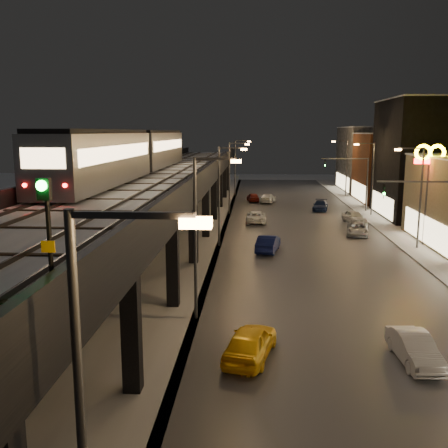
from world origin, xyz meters
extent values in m
cube|color=#46474D|center=(7.50, 35.00, 0.03)|extent=(17.00, 120.00, 0.06)
cube|color=#9FA1A8|center=(17.50, 35.00, 0.07)|extent=(4.00, 120.00, 0.14)
cube|color=#9FA1A8|center=(-6.00, 35.00, 0.03)|extent=(11.00, 120.00, 0.06)
cube|color=black|center=(-6.00, 32.00, 5.80)|extent=(9.00, 100.00, 1.00)
cube|color=black|center=(-2.30, 5.00, 2.65)|extent=(0.70, 0.70, 5.30)
cube|color=black|center=(-6.00, 5.00, 5.15)|extent=(8.00, 0.60, 0.50)
cube|color=black|center=(-9.70, 15.00, 2.65)|extent=(0.70, 0.70, 5.30)
cube|color=black|center=(-2.30, 15.00, 2.65)|extent=(0.70, 0.70, 5.30)
cube|color=black|center=(-6.00, 15.00, 5.15)|extent=(8.00, 0.60, 0.50)
cube|color=black|center=(-9.70, 25.00, 2.65)|extent=(0.70, 0.70, 5.30)
cube|color=black|center=(-2.30, 25.00, 2.65)|extent=(0.70, 0.70, 5.30)
cube|color=black|center=(-6.00, 25.00, 5.15)|extent=(8.00, 0.60, 0.50)
cube|color=black|center=(-9.70, 35.00, 2.65)|extent=(0.70, 0.70, 5.30)
cube|color=black|center=(-2.30, 35.00, 2.65)|extent=(0.70, 0.70, 5.30)
cube|color=black|center=(-6.00, 35.00, 5.15)|extent=(8.00, 0.60, 0.50)
cube|color=black|center=(-9.70, 45.00, 2.65)|extent=(0.70, 0.70, 5.30)
cube|color=black|center=(-2.30, 45.00, 2.65)|extent=(0.70, 0.70, 5.30)
cube|color=black|center=(-6.00, 45.00, 5.15)|extent=(8.00, 0.60, 0.50)
cube|color=black|center=(-9.70, 55.00, 2.65)|extent=(0.70, 0.70, 5.30)
cube|color=black|center=(-2.30, 55.00, 2.65)|extent=(0.70, 0.70, 5.30)
cube|color=black|center=(-6.00, 55.00, 5.15)|extent=(8.00, 0.60, 0.50)
cube|color=black|center=(-9.70, 65.00, 2.65)|extent=(0.70, 0.70, 5.30)
cube|color=black|center=(-2.30, 65.00, 2.65)|extent=(0.70, 0.70, 5.30)
cube|color=black|center=(-6.00, 65.00, 5.15)|extent=(8.00, 0.60, 0.50)
cube|color=black|center=(-9.70, 75.00, 2.65)|extent=(0.70, 0.70, 5.30)
cube|color=black|center=(-2.30, 75.00, 2.65)|extent=(0.70, 0.70, 5.30)
cube|color=black|center=(-6.00, 75.00, 5.15)|extent=(8.00, 0.60, 0.50)
cube|color=#B2B7C1|center=(-6.00, 32.00, 6.38)|extent=(8.40, 100.00, 0.16)
cube|color=#332D28|center=(-9.22, 32.00, 6.54)|extent=(0.08, 98.00, 0.16)
cube|color=#332D28|center=(-7.78, 32.00, 6.54)|extent=(0.08, 98.00, 0.16)
cube|color=#332D28|center=(-4.72, 32.00, 6.54)|extent=(0.08, 98.00, 0.16)
cube|color=#332D28|center=(-3.28, 32.00, 6.54)|extent=(0.08, 98.00, 0.16)
cube|color=black|center=(-6.00, 18.00, 6.49)|extent=(7.80, 0.24, 0.06)
cube|color=black|center=(-6.00, 34.00, 6.49)|extent=(7.80, 0.24, 0.06)
cube|color=black|center=(-6.00, 50.00, 6.49)|extent=(7.80, 0.24, 0.06)
cube|color=black|center=(-6.00, 66.00, 6.49)|extent=(7.80, 0.24, 0.06)
cube|color=black|center=(-1.65, 32.00, 6.85)|extent=(0.30, 100.00, 1.10)
cube|color=black|center=(-10.35, 32.00, 6.85)|extent=(0.30, 100.00, 1.10)
cube|color=beige|center=(17.95, 32.00, 1.60)|extent=(0.10, 12.00, 2.40)
cube|color=black|center=(24.00, 48.00, 7.00)|extent=(12.00, 13.00, 14.00)
cube|color=beige|center=(17.95, 48.00, 1.60)|extent=(0.10, 10.40, 2.40)
cube|color=#B2B7C1|center=(24.00, 48.00, 14.08)|extent=(12.20, 13.20, 0.16)
cube|color=brown|center=(24.00, 62.00, 5.00)|extent=(12.00, 12.00, 10.00)
cube|color=beige|center=(17.95, 62.00, 1.60)|extent=(0.10, 9.60, 2.40)
cube|color=#B2B7C1|center=(24.00, 62.00, 10.08)|extent=(12.20, 12.20, 0.16)
cube|color=#3F3F3F|center=(24.00, 76.00, 5.50)|extent=(12.00, 16.00, 11.00)
cube|color=beige|center=(17.95, 76.00, 1.60)|extent=(0.10, 12.80, 2.40)
cube|color=#B2B7C1|center=(24.00, 76.00, 11.08)|extent=(12.20, 16.20, 0.16)
cylinder|color=#38383A|center=(-0.70, -5.00, 4.50)|extent=(0.18, 0.18, 9.00)
cube|color=#38383A|center=(0.40, -5.00, 8.90)|extent=(2.20, 0.12, 0.12)
cube|color=#FFA956|center=(1.50, -5.00, 8.78)|extent=(0.55, 0.28, 0.18)
cylinder|color=#38383A|center=(-0.70, 13.00, 4.50)|extent=(0.18, 0.18, 9.00)
cube|color=#38383A|center=(0.40, 13.00, 8.90)|extent=(2.20, 0.12, 0.12)
cube|color=#FFA956|center=(1.50, 13.00, 8.78)|extent=(0.55, 0.28, 0.18)
cylinder|color=#38383A|center=(-0.70, 31.00, 4.50)|extent=(0.18, 0.18, 9.00)
cube|color=#38383A|center=(0.40, 31.00, 8.90)|extent=(2.20, 0.12, 0.12)
cube|color=#FFA956|center=(1.50, 31.00, 8.78)|extent=(0.55, 0.28, 0.18)
cylinder|color=#38383A|center=(17.00, 31.00, 4.50)|extent=(0.18, 0.18, 9.00)
cube|color=#38383A|center=(15.90, 31.00, 8.90)|extent=(2.20, 0.12, 0.12)
cube|color=#FFA956|center=(14.80, 31.00, 8.78)|extent=(0.55, 0.28, 0.18)
cylinder|color=#38383A|center=(-0.70, 49.00, 4.50)|extent=(0.18, 0.18, 9.00)
cube|color=#38383A|center=(0.40, 49.00, 8.90)|extent=(2.20, 0.12, 0.12)
cube|color=#FFA956|center=(1.50, 49.00, 8.78)|extent=(0.55, 0.28, 0.18)
cylinder|color=#38383A|center=(17.00, 49.00, 4.50)|extent=(0.18, 0.18, 9.00)
cube|color=#38383A|center=(15.90, 49.00, 8.90)|extent=(2.20, 0.12, 0.12)
cube|color=#FFA956|center=(14.80, 49.00, 8.78)|extent=(0.55, 0.28, 0.18)
cylinder|color=#38383A|center=(-0.70, 67.00, 4.50)|extent=(0.18, 0.18, 9.00)
cube|color=#38383A|center=(0.40, 67.00, 8.90)|extent=(2.20, 0.12, 0.12)
cube|color=#FFA956|center=(1.50, 67.00, 8.78)|extent=(0.55, 0.28, 0.18)
cylinder|color=#38383A|center=(17.00, 67.00, 4.50)|extent=(0.18, 0.18, 9.00)
cube|color=#38383A|center=(15.90, 67.00, 8.90)|extent=(2.20, 0.12, 0.12)
cube|color=#FFA956|center=(14.80, 67.00, 8.78)|extent=(0.55, 0.28, 0.18)
cube|color=#38383A|center=(14.00, 22.00, 6.90)|extent=(6.00, 0.12, 0.12)
imported|color=black|center=(11.50, 22.00, 6.40)|extent=(0.20, 0.16, 1.00)
sphere|color=#0CFF26|center=(11.50, 21.85, 6.15)|extent=(0.18, 0.18, 0.18)
cylinder|color=#38383A|center=(17.00, 52.00, 3.50)|extent=(0.20, 0.20, 7.00)
cube|color=#38383A|center=(14.00, 52.00, 6.90)|extent=(6.00, 0.12, 0.12)
imported|color=black|center=(11.50, 52.00, 6.40)|extent=(0.20, 0.16, 1.00)
sphere|color=#0CFF26|center=(11.50, 51.85, 6.15)|extent=(0.18, 0.18, 0.18)
cube|color=gray|center=(-8.50, 21.58, 8.41)|extent=(3.14, 18.94, 3.57)
cube|color=black|center=(-8.50, 21.58, 10.33)|extent=(2.81, 18.40, 0.27)
cube|color=#E4BC86|center=(-10.08, 21.58, 8.89)|extent=(0.05, 17.32, 0.97)
cube|color=#E4BC86|center=(-6.92, 21.58, 8.89)|extent=(0.05, 17.32, 0.97)
cube|color=gray|center=(-8.50, 41.67, 8.41)|extent=(3.14, 18.94, 3.57)
cube|color=black|center=(-8.50, 41.67, 10.33)|extent=(2.81, 18.40, 0.27)
cube|color=#E4BC86|center=(-10.08, 41.67, 8.89)|extent=(0.05, 17.32, 0.97)
cube|color=#E4BC86|center=(-6.92, 41.67, 8.89)|extent=(0.05, 17.32, 0.97)
cube|color=#E4BC86|center=(-8.50, 12.10, 8.95)|extent=(2.38, 0.05, 1.08)
sphere|color=#FF0C0C|center=(-9.58, 12.08, 7.54)|extent=(0.22, 0.22, 0.22)
sphere|color=#FF0C0C|center=(-7.42, 12.08, 7.54)|extent=(0.22, 0.22, 0.22)
cylinder|color=black|center=(-2.10, -2.61, 7.96)|extent=(0.11, 0.11, 2.67)
cube|color=black|center=(-2.10, -2.73, 9.07)|extent=(0.29, 0.16, 0.49)
sphere|color=#0CFF26|center=(-2.10, -2.85, 9.16)|extent=(0.23, 0.23, 0.23)
cube|color=#D39403|center=(-2.10, -2.71, 7.78)|extent=(0.31, 0.04, 0.27)
imported|color=yellow|center=(2.37, 8.18, 0.77)|extent=(2.80, 4.80, 1.54)
imported|color=#0F174E|center=(3.72, 29.04, 0.73)|extent=(2.37, 4.67, 1.47)
imported|color=white|center=(2.67, 43.07, 0.67)|extent=(2.26, 4.85, 1.35)
imported|color=white|center=(4.44, 59.58, 0.66)|extent=(2.76, 4.81, 1.31)
imported|color=maroon|center=(2.25, 60.54, 0.65)|extent=(2.08, 3.99, 1.29)
imported|color=silver|center=(9.74, 8.19, 0.67)|extent=(1.67, 4.12, 1.33)
imported|color=#9C9FA6|center=(12.86, 36.62, 0.62)|extent=(2.90, 4.80, 1.25)
imported|color=#0D1738|center=(11.17, 52.47, 0.65)|extent=(2.63, 4.77, 1.31)
imported|color=white|center=(13.83, 43.34, 0.72)|extent=(2.52, 4.46, 1.43)
cylinder|color=#38383A|center=(18.00, 32.38, 3.72)|extent=(0.24, 0.24, 7.44)
cube|color=#FF0C0C|center=(18.00, 32.38, 7.72)|extent=(2.61, 0.25, 0.47)
torus|color=#FFDE00|center=(17.40, 32.38, 8.47)|extent=(1.51, 0.30, 1.51)
torus|color=#FFDE00|center=(18.60, 32.38, 8.47)|extent=(1.51, 0.30, 1.51)
camera|label=1|loc=(2.49, -13.29, 10.30)|focal=40.00mm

